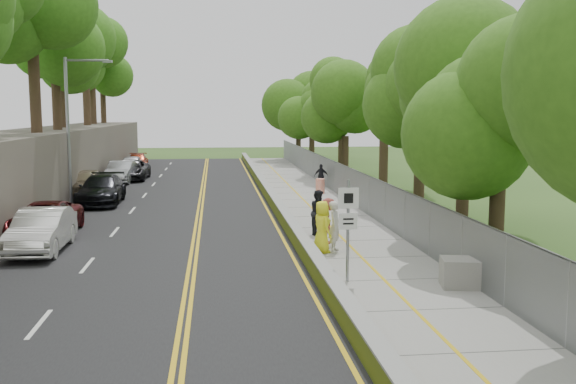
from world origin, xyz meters
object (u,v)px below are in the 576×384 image
(streetlight, at_px, (72,121))
(car_2, at_px, (45,219))
(construction_barrel, at_px, (320,186))
(painter_0, at_px, (322,227))
(car_1, at_px, (41,230))
(person_far, at_px, (321,176))
(concrete_block, at_px, (463,273))
(signpost, at_px, (348,219))

(streetlight, relative_size, car_2, 1.61)
(construction_barrel, height_order, painter_0, painter_0)
(car_1, xyz_separation_m, person_far, (13.47, 18.23, 0.02))
(construction_barrel, distance_m, car_2, 18.19)
(car_2, bearing_deg, construction_barrel, 42.65)
(streetlight, height_order, concrete_block, streetlight)
(car_1, relative_size, painter_0, 2.50)
(streetlight, xyz_separation_m, concrete_block, (14.76, -18.00, -4.17))
(car_1, height_order, painter_0, painter_0)
(streetlight, relative_size, construction_barrel, 8.64)
(construction_barrel, height_order, concrete_block, construction_barrel)
(streetlight, bearing_deg, painter_0, -48.75)
(construction_barrel, bearing_deg, person_far, 79.36)
(concrete_block, bearing_deg, construction_barrel, 91.75)
(concrete_block, relative_size, painter_0, 0.67)
(construction_barrel, xyz_separation_m, car_1, (-12.90, -15.24, 0.31))
(concrete_block, xyz_separation_m, person_far, (-0.10, 24.65, 0.37))
(signpost, relative_size, concrete_block, 2.45)
(streetlight, height_order, car_2, streetlight)
(car_1, distance_m, painter_0, 10.30)
(car_1, bearing_deg, signpost, -28.29)
(streetlight, xyz_separation_m, car_1, (1.20, -11.59, -3.82))
(construction_barrel, xyz_separation_m, car_2, (-13.56, -12.12, 0.22))
(streetlight, distance_m, painter_0, 17.67)
(car_1, distance_m, person_far, 22.67)
(signpost, bearing_deg, car_2, 142.10)
(car_2, bearing_deg, streetlight, 94.48)
(streetlight, relative_size, car_1, 1.69)
(construction_barrel, distance_m, car_1, 19.97)
(streetlight, bearing_deg, car_2, -86.38)
(streetlight, relative_size, painter_0, 4.22)
(car_1, relative_size, person_far, 3.00)
(streetlight, distance_m, person_far, 16.54)
(signpost, xyz_separation_m, construction_barrel, (2.59, 20.67, -1.45))
(signpost, height_order, painter_0, signpost)
(concrete_block, distance_m, painter_0, 6.05)
(concrete_block, xyz_separation_m, car_2, (-14.23, 9.53, 0.26))
(painter_0, bearing_deg, car_1, 63.26)
(concrete_block, bearing_deg, signpost, 163.15)
(person_far, bearing_deg, car_1, 65.48)
(streetlight, distance_m, car_1, 12.26)
(construction_barrel, bearing_deg, car_1, -130.26)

